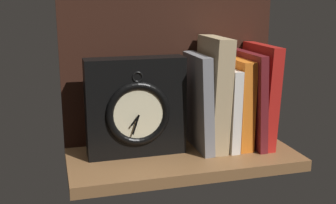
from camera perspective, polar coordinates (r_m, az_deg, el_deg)
name	(u,v)px	position (r cm, az deg, el deg)	size (l,w,h in cm)	color
ground_plane	(183,158)	(98.38, 1.97, -7.56)	(51.81, 23.55, 2.50)	brown
back_panel	(169,68)	(103.57, 0.20, 4.53)	(51.81, 1.20, 35.68)	black
book_gray_chess	(198,102)	(98.22, 4.11, -0.04)	(2.40, 13.91, 22.23)	gray
book_tan_shortstories	(213,93)	(98.98, 6.02, 1.14)	(3.96, 13.66, 25.99)	tan
book_white_catcher	(226,107)	(101.08, 7.74, -0.70)	(2.14, 13.75, 18.90)	silver
book_orange_pandolfini	(237,103)	(102.03, 9.30, -0.07)	(3.22, 12.97, 20.80)	orange
book_maroon_dawkins	(249,99)	(103.06, 10.75, 0.43)	(1.86, 16.14, 22.28)	maroon
book_red_requiem	(259,95)	(104.05, 12.07, 0.97)	(2.80, 15.56, 23.94)	red
framed_clock	(136,108)	(94.34, -4.31, -0.78)	(22.00, 6.94, 22.00)	black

